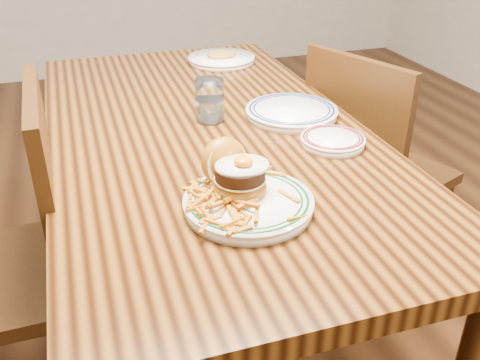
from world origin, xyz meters
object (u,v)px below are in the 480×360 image
object	(u,v)px
chair_right	(370,167)
side_plate	(333,140)
main_plate	(244,192)
table	(207,156)
chair_left	(11,261)

from	to	relation	value
chair_right	side_plate	world-z (taller)	chair_right
main_plate	side_plate	world-z (taller)	main_plate
chair_right	side_plate	xyz separation A→B (m)	(-0.33, -0.32, 0.29)
table	chair_right	world-z (taller)	chair_right
table	side_plate	bearing A→B (deg)	-36.99
table	main_plate	xyz separation A→B (m)	(-0.03, -0.43, 0.12)
table	chair_right	bearing A→B (deg)	9.96
side_plate	table	bearing A→B (deg)	155.99
table	chair_left	bearing A→B (deg)	-168.23
side_plate	chair_right	bearing A→B (deg)	57.17
chair_left	main_plate	world-z (taller)	chair_left
table	side_plate	world-z (taller)	side_plate
table	chair_left	xyz separation A→B (m)	(-0.55, -0.11, -0.16)
table	chair_left	world-z (taller)	chair_left
main_plate	side_plate	size ratio (longest dim) A/B	1.66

